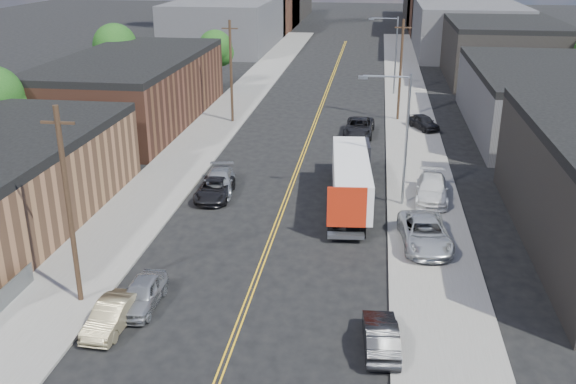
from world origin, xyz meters
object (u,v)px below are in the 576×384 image
(car_left_c, at_px, (214,189))
(car_right_oncoming, at_px, (381,336))
(semi_truck, at_px, (352,174))
(car_right_lot_a, at_px, (425,233))
(car_right_lot_b, at_px, (432,189))
(car_ahead_truck, at_px, (359,127))
(car_left_b, at_px, (112,315))
(car_right_lot_c, at_px, (424,122))
(car_left_d, at_px, (219,181))
(car_left_a, at_px, (142,294))

(car_left_c, bearing_deg, car_right_oncoming, -57.24)
(semi_truck, xyz_separation_m, car_right_oncoming, (2.07, -17.23, -1.34))
(car_right_oncoming, xyz_separation_m, car_right_lot_a, (2.51, 10.56, 0.27))
(car_right_lot_b, bearing_deg, car_ahead_truck, 113.00)
(car_left_b, xyz_separation_m, car_right_lot_a, (14.83, 10.56, 0.29))
(semi_truck, bearing_deg, car_left_c, 179.02)
(car_right_lot_c, bearing_deg, car_ahead_truck, 176.26)
(car_left_c, height_order, car_right_oncoming, car_right_oncoming)
(semi_truck, bearing_deg, car_right_oncoming, -87.67)
(car_left_b, xyz_separation_m, car_left_d, (0.74, 18.00, 0.08))
(semi_truck, distance_m, car_right_lot_a, 8.16)
(car_left_d, bearing_deg, car_right_lot_b, -7.53)
(car_right_lot_b, bearing_deg, car_right_lot_a, -93.18)
(car_left_a, height_order, car_right_lot_b, car_right_lot_b)
(car_right_lot_c, bearing_deg, car_left_a, -140.74)
(car_left_d, height_order, car_right_lot_a, car_right_lot_a)
(semi_truck, distance_m, car_right_lot_c, 20.27)
(semi_truck, height_order, car_ahead_truck, semi_truck)
(car_left_c, height_order, car_ahead_truck, car_ahead_truck)
(semi_truck, distance_m, car_left_a, 18.00)
(car_ahead_truck, bearing_deg, car_left_b, -103.66)
(car_right_oncoming, relative_size, car_right_lot_a, 0.71)
(car_right_lot_c, bearing_deg, semi_truck, -133.90)
(semi_truck, bearing_deg, car_left_a, -126.48)
(car_left_d, distance_m, car_right_oncoming, 21.40)
(semi_truck, height_order, car_right_lot_a, semi_truck)
(car_left_b, distance_m, car_right_lot_a, 18.21)
(car_left_a, bearing_deg, car_ahead_truck, 73.22)
(car_right_oncoming, bearing_deg, car_right_lot_b, -105.25)
(semi_truck, height_order, car_left_a, semi_truck)
(car_left_a, xyz_separation_m, car_right_lot_a, (14.09, 8.56, 0.25))
(car_right_oncoming, bearing_deg, car_left_c, -59.62)
(car_right_lot_b, relative_size, car_right_lot_c, 1.33)
(car_left_d, relative_size, car_right_lot_c, 1.27)
(car_left_c, height_order, car_left_d, car_left_d)
(car_right_lot_c, bearing_deg, car_left_b, -140.53)
(car_left_d, bearing_deg, car_right_lot_a, -35.55)
(car_right_lot_a, bearing_deg, car_right_lot_b, 77.52)
(car_right_lot_a, distance_m, car_ahead_truck, 23.88)
(car_left_b, height_order, car_left_c, car_left_c)
(car_left_d, bearing_deg, semi_truck, -12.34)
(car_left_b, height_order, car_right_lot_c, car_right_lot_c)
(car_ahead_truck, bearing_deg, car_right_lot_b, -67.81)
(car_right_lot_c, xyz_separation_m, car_ahead_truck, (-6.05, -2.54, -0.05))
(car_left_d, distance_m, car_right_lot_a, 15.93)
(car_left_d, bearing_deg, car_right_lot_c, 42.29)
(car_left_a, height_order, car_right_lot_c, car_right_lot_c)
(car_right_lot_a, bearing_deg, semi_truck, 119.14)
(car_left_b, height_order, car_right_lot_a, car_right_lot_a)
(car_right_lot_a, bearing_deg, car_left_a, -154.09)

